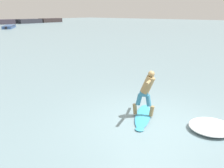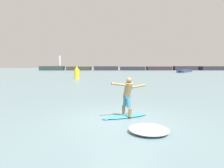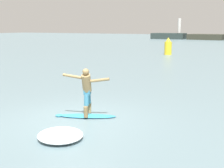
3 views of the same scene
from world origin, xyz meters
The scene contains 5 objects.
ground_plane centered at (0.00, 0.00, 0.00)m, with size 200.00×200.00×0.00m, color slate.
surfboard centered at (0.20, 0.33, 0.03)m, with size 1.96×1.22×0.20m.
surfer centered at (0.26, 0.27, 0.96)m, with size 1.41×0.83×1.54m.
channel_marker_buoy centered at (-4.82, 23.05, 0.78)m, with size 0.74×0.74×1.76m.
wave_foam_at_tail centered at (0.72, -1.70, 0.11)m, with size 1.74×1.74×0.22m.
Camera 3 is at (5.61, -7.79, 2.89)m, focal length 50.00 mm.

